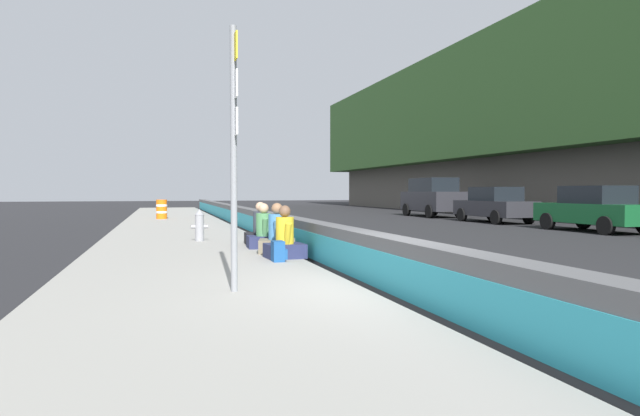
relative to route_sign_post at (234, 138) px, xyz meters
The scene contains 14 objects.
ground_plane 3.19m from the route_sign_post, 98.81° to the right, with size 160.00×160.00×0.00m, color #232326.
sidewalk_strip 2.23m from the route_sign_post, 130.79° to the left, with size 80.00×4.40×0.14m, color gray.
jersey_barrier 2.90m from the route_sign_post, 98.83° to the right, with size 76.00×0.45×0.85m.
route_sign_post is the anchor object (origin of this frame).
fire_hydrant 7.97m from the route_sign_post, ahead, with size 0.26×0.46×0.88m.
seated_person_foreground 4.16m from the route_sign_post, 23.10° to the right, with size 0.70×0.81×1.08m.
seated_person_middle 4.97m from the route_sign_post, 18.97° to the right, with size 0.84×0.93×1.11m.
seated_person_rear 5.97m from the route_sign_post, 14.41° to the right, with size 0.69×0.80×1.08m.
seated_person_far 6.89m from the route_sign_post, 13.10° to the right, with size 0.70×0.81×1.09m.
backpack 3.71m from the route_sign_post, 22.79° to the right, with size 0.32×0.28×0.40m.
construction_barrel 20.66m from the route_sign_post, ahead, with size 0.54×0.54×0.95m.
parked_car_third 17.15m from the route_sign_post, 58.01° to the right, with size 4.52×1.98×1.71m.
parked_car_fourth 20.98m from the route_sign_post, 43.42° to the right, with size 4.51×1.96×1.71m.
parked_car_midline 25.81m from the route_sign_post, 33.89° to the right, with size 4.84×2.14×2.28m.
Camera 1 is at (-7.07, 3.21, 1.51)m, focal length 30.55 mm.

